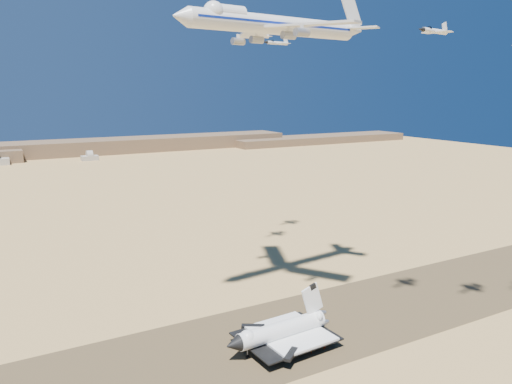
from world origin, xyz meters
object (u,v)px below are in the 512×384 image
crew_a (314,348)px  carrier_747 (271,25)px  chase_jet_a (434,31)px  chase_jet_f (277,43)px  chase_jet_e (258,35)px  crew_c (324,347)px  crew_b (312,351)px  shuttle (281,332)px

crew_a → carrier_747: bearing=-17.4°
chase_jet_a → chase_jet_f: (9.21, 106.40, 5.30)m
chase_jet_e → chase_jet_f: 27.56m
crew_c → chase_jet_f: (42.55, 100.54, 103.13)m
crew_a → chase_jet_a: 104.62m
carrier_747 → crew_b: (-5.50, -35.41, -102.15)m
crew_a → chase_jet_f: (45.64, 99.40, 103.12)m
chase_jet_e → chase_jet_f: bearing=24.7°
shuttle → chase_jet_e: bearing=62.6°
shuttle → crew_a: bearing=-44.9°
crew_b → crew_a: bearing=-60.1°
chase_jet_e → crew_c: bearing=-120.9°
carrier_747 → crew_c: bearing=-97.5°
shuttle → chase_jet_e: 128.59m
crew_c → carrier_747: bearing=-29.1°
chase_jet_a → crew_a: bearing=158.3°
chase_jet_e → chase_jet_f: chase_jet_e is taller
shuttle → carrier_747: (11.89, 27.28, 97.92)m
crew_b → crew_c: crew_b is taller
shuttle → crew_b: bearing=-55.4°
chase_jet_f → chase_jet_e: bearing=-149.7°
shuttle → chase_jet_e: size_ratio=2.46×
crew_a → chase_jet_e: 134.32m
chase_jet_f → shuttle: bearing=-130.7°
carrier_747 → crew_b: 108.25m
carrier_747 → chase_jet_f: bearing=50.8°
crew_b → crew_c: (4.80, -0.14, -0.03)m
crew_b → chase_jet_e: size_ratio=0.10×
crew_b → chase_jet_e: 135.24m
crew_b → chase_jet_f: 151.50m
chase_jet_a → chase_jet_e: bearing=86.6°
crew_b → chase_jet_f: (47.35, 100.40, 103.10)m
chase_jet_f → crew_b: bearing=-125.8°
chase_jet_a → chase_jet_f: bearing=74.2°
crew_b → chase_jet_a: bearing=-99.3°
carrier_747 → crew_c: carrier_747 is taller
crew_c → crew_a: bearing=41.7°
shuttle → chase_jet_f: (53.75, 92.27, 98.88)m
crew_a → crew_b: bearing=109.1°
shuttle → crew_c: shuttle is taller
crew_c → crew_b: bearing=60.4°
crew_c → chase_jet_f: bearing=-50.9°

